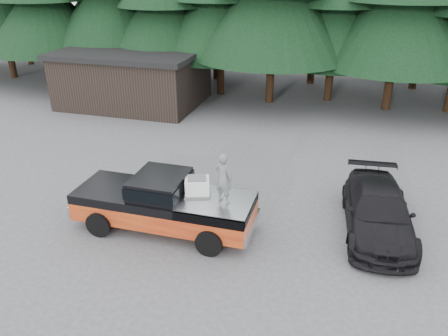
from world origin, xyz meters
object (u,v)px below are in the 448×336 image
(man_on_bed, at_px, (224,178))
(utility_building, at_px, (134,76))
(air_compressor, at_px, (197,187))
(parked_car, at_px, (378,211))
(pickup_truck, at_px, (165,210))

(man_on_bed, distance_m, utility_building, 15.85)
(man_on_bed, xyz_separation_m, utility_building, (-9.42, 12.74, -0.47))
(air_compressor, bearing_deg, parked_car, -3.83)
(parked_car, bearing_deg, pickup_truck, -170.21)
(parked_car, bearing_deg, utility_building, 137.10)
(man_on_bed, bearing_deg, pickup_truck, 21.73)
(pickup_truck, relative_size, air_compressor, 7.91)
(man_on_bed, bearing_deg, parked_car, -136.24)
(utility_building, bearing_deg, parked_car, -37.82)
(parked_car, xyz_separation_m, utility_building, (-14.09, 10.93, 0.94))
(man_on_bed, bearing_deg, air_compressor, 7.91)
(pickup_truck, bearing_deg, air_compressor, 11.31)
(air_compressor, bearing_deg, pickup_truck, 171.93)
(parked_car, relative_size, utility_building, 0.60)
(air_compressor, xyz_separation_m, parked_car, (5.61, 1.56, -0.86))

